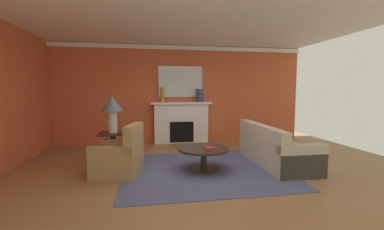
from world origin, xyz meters
The scene contains 15 objects.
ground_plane centered at (0.00, 0.00, 0.00)m, with size 9.33×9.33×0.00m, color olive.
wall_fireplace centered at (0.00, 2.89, 1.46)m, with size 7.78×0.12×2.91m, color #C65633.
ceiling_panel centered at (0.00, 0.30, 2.94)m, with size 7.78×6.27×0.06m, color white.
crown_moulding centered at (0.00, 2.81, 2.83)m, with size 7.78×0.08×0.12m, color white.
area_rug centered at (0.17, -0.03, 0.01)m, with size 3.09×2.78×0.01m, color #4C517A.
fireplace centered at (0.08, 2.68, 0.58)m, with size 1.80×0.35×1.23m.
mantel_mirror centered at (0.08, 2.80, 1.83)m, with size 1.33×0.04×0.91m, color silver.
sofa centered at (1.75, 0.16, 0.30)m, with size 0.94×2.12×0.85m.
armchair_near_window centered at (-1.43, -0.01, 0.31)m, with size 0.96×0.96×0.95m.
coffee_table centered at (0.17, -0.03, 0.34)m, with size 1.00×1.00×0.45m.
side_table centered at (-1.62, 0.62, 0.40)m, with size 0.56×0.56×0.70m.
table_lamp centered at (-1.62, 0.62, 1.22)m, with size 0.44×0.44×0.75m.
vase_mantel_left centered at (-0.47, 2.63, 1.45)m, with size 0.12×0.12×0.44m, color #B7892D.
vase_mantel_right centered at (0.63, 2.63, 1.42)m, with size 0.20×0.20×0.39m, color navy.
book_red_cover centered at (0.27, -0.15, 0.47)m, with size 0.21×0.17×0.03m, color maroon.
Camera 1 is at (-0.89, -4.82, 1.57)m, focal length 23.81 mm.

